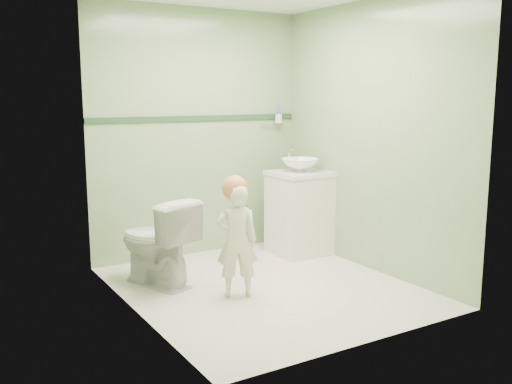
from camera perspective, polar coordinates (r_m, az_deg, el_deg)
ground at (r=4.79m, az=0.94°, el=-9.49°), size 2.50×2.50×0.00m
room_shell at (r=4.54m, az=0.98°, el=4.95°), size 2.50×2.54×2.40m
trim_stripe at (r=5.62m, az=-5.81°, el=7.36°), size 2.20×0.02×0.05m
vanity at (r=5.70m, az=4.37°, el=-2.22°), size 0.52×0.50×0.80m
counter at (r=5.63m, az=4.42°, el=1.86°), size 0.54×0.52×0.04m
basin at (r=5.62m, az=4.43°, el=2.71°), size 0.37×0.37×0.13m
faucet at (r=5.76m, az=3.37°, el=3.70°), size 0.03×0.13×0.18m
cup_holder at (r=6.01m, az=2.21°, el=7.38°), size 0.26×0.07×0.21m
toilet at (r=4.83m, az=-9.96°, el=-4.90°), size 0.63×0.83×0.74m
toddler at (r=4.46m, az=-1.94°, el=-4.92°), size 0.39×0.33×0.90m
hair_cap at (r=4.40m, az=-2.13°, el=0.39°), size 0.20×0.20×0.20m
teal_toothbrush at (r=4.29m, az=-0.79°, el=-1.50°), size 0.11×0.14×0.08m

